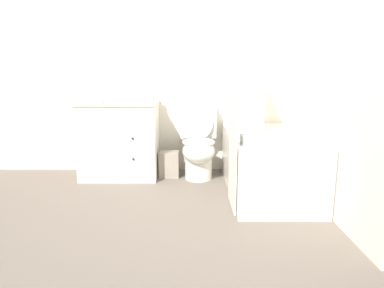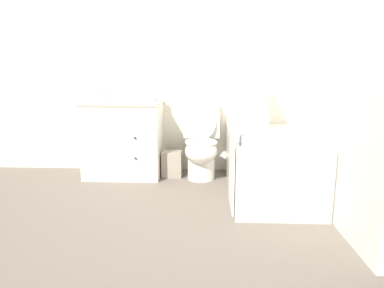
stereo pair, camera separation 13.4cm
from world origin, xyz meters
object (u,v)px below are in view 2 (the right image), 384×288
at_px(soap_dispenser, 153,94).
at_px(bath_towel_folded, 262,141).
at_px(vanity_cabinet, 124,138).
at_px(sink_faucet, 126,97).
at_px(toilet, 201,144).
at_px(bathtub, 268,163).
at_px(wastebasket, 172,164).
at_px(hand_towel_folded, 95,100).
at_px(tissue_box, 149,97).

relative_size(soap_dispenser, bath_towel_folded, 0.55).
height_order(vanity_cabinet, soap_dispenser, soap_dispenser).
height_order(sink_faucet, toilet, sink_faucet).
bearing_deg(bathtub, bath_towel_folded, -106.05).
xyz_separation_m(wastebasket, soap_dispenser, (-0.20, 0.02, 0.77)).
xyz_separation_m(sink_faucet, wastebasket, (0.54, -0.21, -0.73)).
bearing_deg(sink_faucet, toilet, -15.14).
bearing_deg(vanity_cabinet, bath_towel_folded, -36.35).
bearing_deg(toilet, sink_faucet, 164.86).
distance_m(toilet, soap_dispenser, 0.75).
bearing_deg(hand_towel_folded, vanity_cabinet, 28.56).
height_order(bathtub, hand_towel_folded, hand_towel_folded).
height_order(wastebasket, soap_dispenser, soap_dispenser).
distance_m(toilet, wastebasket, 0.40).
distance_m(sink_faucet, wastebasket, 0.92).
xyz_separation_m(bathtub, wastebasket, (-0.98, 0.46, -0.14)).
relative_size(bathtub, hand_towel_folded, 5.99).
bearing_deg(soap_dispenser, wastebasket, -6.71).
xyz_separation_m(vanity_cabinet, hand_towel_folded, (-0.26, -0.14, 0.43)).
height_order(toilet, bathtub, toilet).
distance_m(toilet, bath_towel_folded, 1.10).
xyz_separation_m(toilet, wastebasket, (-0.33, 0.03, -0.24)).
bearing_deg(soap_dispenser, hand_towel_folded, -166.20).
height_order(tissue_box, hand_towel_folded, tissue_box).
bearing_deg(vanity_cabinet, bathtub, -17.50).
bearing_deg(vanity_cabinet, toilet, -2.98).
height_order(bathtub, tissue_box, tissue_box).
height_order(vanity_cabinet, toilet, same).
distance_m(vanity_cabinet, hand_towel_folded, 0.52).
xyz_separation_m(wastebasket, tissue_box, (-0.27, 0.18, 0.73)).
distance_m(bathtub, tissue_box, 1.52).
height_order(vanity_cabinet, hand_towel_folded, hand_towel_folded).
bearing_deg(hand_towel_folded, bathtub, -10.81).
distance_m(wastebasket, soap_dispenser, 0.80).
bearing_deg(bath_towel_folded, soap_dispenser, 135.46).
height_order(bathtub, soap_dispenser, soap_dispenser).
bearing_deg(toilet, hand_towel_folded, -175.18).
bearing_deg(wastebasket, vanity_cabinet, 178.18).
bearing_deg(toilet, soap_dispenser, 174.43).
relative_size(vanity_cabinet, wastebasket, 2.97).
height_order(wastebasket, bath_towel_folded, bath_towel_folded).
relative_size(sink_faucet, soap_dispenser, 0.78).
bearing_deg(sink_faucet, vanity_cabinet, -90.00).
bearing_deg(hand_towel_folded, tissue_box, 30.07).
distance_m(sink_faucet, toilet, 1.02).
relative_size(sink_faucet, hand_towel_folded, 0.57).
bearing_deg(sink_faucet, soap_dispenser, -28.39).
relative_size(vanity_cabinet, bathtub, 0.56).
bearing_deg(bathtub, tissue_box, 153.01).
height_order(wastebasket, hand_towel_folded, hand_towel_folded).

